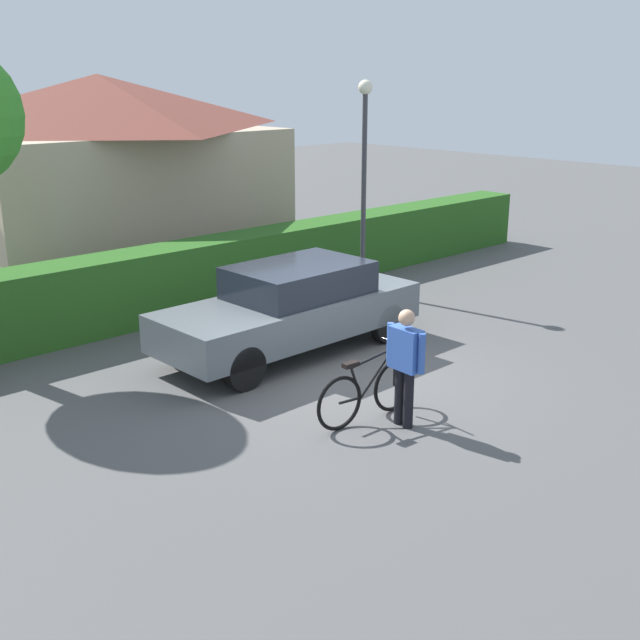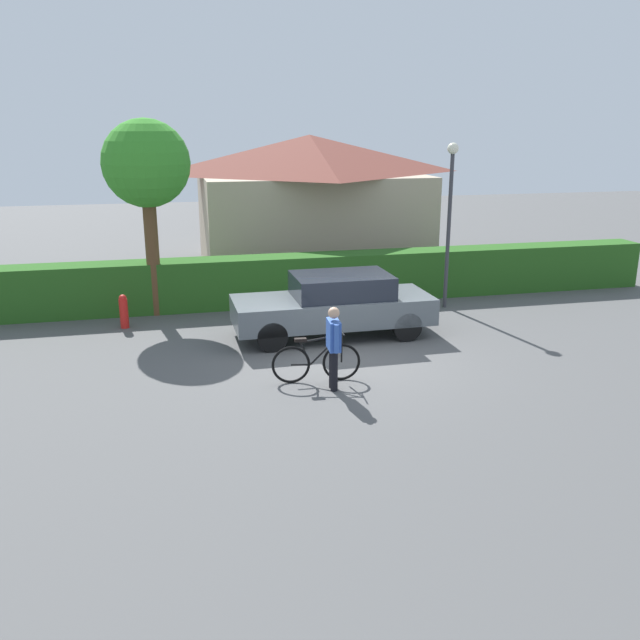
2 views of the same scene
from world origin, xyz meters
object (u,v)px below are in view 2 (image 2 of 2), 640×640
at_px(parked_car_near, 335,304).
at_px(bicycle, 316,362).
at_px(fire_hydrant, 124,311).
at_px(tree_kerbside, 146,167).
at_px(street_lamp, 450,203).
at_px(person_rider, 334,343).

distance_m(parked_car_near, bicycle, 2.88).
bearing_deg(fire_hydrant, tree_kerbside, 55.34).
height_order(bicycle, street_lamp, street_lamp).
relative_size(bicycle, fire_hydrant, 2.06).
xyz_separation_m(bicycle, tree_kerbside, (-2.94, 5.44, 3.27)).
relative_size(person_rider, tree_kerbside, 0.32).
xyz_separation_m(street_lamp, tree_kerbside, (-7.41, 1.00, 0.95)).
relative_size(bicycle, person_rider, 1.08).
xyz_separation_m(parked_car_near, fire_hydrant, (-4.70, 1.72, -0.34)).
bearing_deg(fire_hydrant, person_rider, -51.03).
bearing_deg(parked_car_near, fire_hydrant, 159.88).
height_order(parked_car_near, street_lamp, street_lamp).
xyz_separation_m(bicycle, street_lamp, (4.47, 4.43, 2.33)).
height_order(bicycle, person_rider, person_rider).
xyz_separation_m(parked_car_near, bicycle, (-1.02, -2.66, -0.35)).
xyz_separation_m(bicycle, person_rider, (0.22, -0.43, 0.50)).
bearing_deg(person_rider, fire_hydrant, 128.97).
height_order(parked_car_near, bicycle, parked_car_near).
xyz_separation_m(parked_car_near, person_rider, (-0.81, -3.09, 0.14)).
distance_m(parked_car_near, tree_kerbside, 5.65).
xyz_separation_m(parked_car_near, tree_kerbside, (-3.97, 2.77, 2.92)).
relative_size(bicycle, street_lamp, 0.40).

